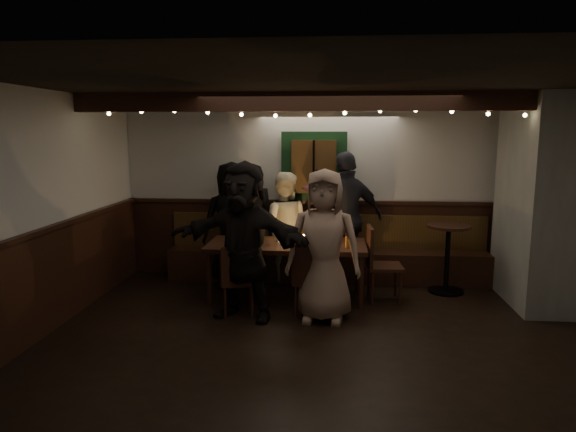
# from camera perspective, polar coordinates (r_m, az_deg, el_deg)

# --- Properties ---
(room) EXTENTS (6.02, 5.01, 2.62)m
(room) POSITION_cam_1_polar(r_m,az_deg,el_deg) (6.63, 13.54, -0.24)
(room) COLOR black
(room) RESTS_ON ground
(dining_table) EXTENTS (2.03, 0.87, 0.88)m
(dining_table) POSITION_cam_1_polar(r_m,az_deg,el_deg) (6.64, -0.18, -3.57)
(dining_table) COLOR black
(dining_table) RESTS_ON ground
(chair_near_left) EXTENTS (0.46, 0.46, 0.85)m
(chair_near_left) POSITION_cam_1_polar(r_m,az_deg,el_deg) (6.06, -5.59, -6.69)
(chair_near_left) COLOR black
(chair_near_left) RESTS_ON ground
(chair_near_right) EXTENTS (0.50, 0.50, 0.88)m
(chair_near_right) POSITION_cam_1_polar(r_m,az_deg,el_deg) (5.97, 2.59, -6.74)
(chair_near_right) COLOR black
(chair_near_right) RESTS_ON ground
(chair_end) EXTENTS (0.46, 0.46, 0.96)m
(chair_end) POSITION_cam_1_polar(r_m,az_deg,el_deg) (6.66, 9.94, -4.74)
(chair_end) COLOR black
(chair_end) RESTS_ON ground
(high_top) EXTENTS (0.58, 0.58, 0.92)m
(high_top) POSITION_cam_1_polar(r_m,az_deg,el_deg) (7.21, 17.32, -3.61)
(high_top) COLOR black
(high_top) RESTS_ON ground
(person_a) EXTENTS (0.98, 0.79, 1.74)m
(person_a) POSITION_cam_1_polar(r_m,az_deg,el_deg) (7.36, -6.20, -0.72)
(person_a) COLOR black
(person_a) RESTS_ON ground
(person_b) EXTENTS (0.66, 0.46, 1.71)m
(person_b) POSITION_cam_1_polar(r_m,az_deg,el_deg) (7.33, -3.92, -0.83)
(person_b) COLOR black
(person_b) RESTS_ON ground
(person_c) EXTENTS (0.78, 0.61, 1.59)m
(person_c) POSITION_cam_1_polar(r_m,az_deg,el_deg) (7.38, -0.53, -1.23)
(person_c) COLOR beige
(person_c) RESTS_ON ground
(person_d) EXTENTS (1.02, 0.60, 1.57)m
(person_d) POSITION_cam_1_polar(r_m,az_deg,el_deg) (7.23, 3.86, -1.54)
(person_d) COLOR #522228
(person_d) RESTS_ON ground
(person_e) EXTENTS (1.19, 0.88, 1.88)m
(person_e) POSITION_cam_1_polar(r_m,az_deg,el_deg) (7.29, 6.51, -0.26)
(person_e) COLOR #28282F
(person_e) RESTS_ON ground
(person_f) EXTENTS (1.78, 1.00, 1.83)m
(person_f) POSITION_cam_1_polar(r_m,az_deg,el_deg) (5.90, -4.99, -2.75)
(person_f) COLOR black
(person_f) RESTS_ON ground
(person_g) EXTENTS (0.90, 0.63, 1.75)m
(person_g) POSITION_cam_1_polar(r_m,az_deg,el_deg) (5.82, 3.98, -3.34)
(person_g) COLOR #A07F6A
(person_g) RESTS_ON ground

